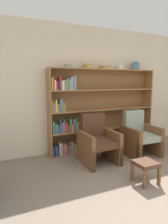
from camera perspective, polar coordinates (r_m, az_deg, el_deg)
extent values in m
cube|color=beige|center=(4.57, 1.07, 6.47)|extent=(12.00, 0.06, 2.75)
cube|color=olive|center=(4.10, -9.90, -0.36)|extent=(0.02, 0.30, 1.83)
cube|color=olive|center=(5.34, 17.54, 1.41)|extent=(0.02, 0.30, 1.83)
cube|color=olive|center=(4.56, 5.82, 11.96)|extent=(2.52, 0.30, 0.02)
cube|color=olive|center=(4.80, 5.49, -10.07)|extent=(2.52, 0.30, 0.03)
cube|color=brown|center=(4.71, 4.77, 0.87)|extent=(2.52, 0.01, 1.83)
cube|color=#334CB2|center=(4.25, -8.85, -11.01)|extent=(0.02, 0.13, 0.20)
cube|color=black|center=(4.26, -8.53, -10.62)|extent=(0.03, 0.16, 0.25)
cube|color=#334CB2|center=(4.28, -8.10, -10.74)|extent=(0.03, 0.18, 0.21)
cube|color=black|center=(4.29, -7.66, -10.74)|extent=(0.02, 0.18, 0.20)
cube|color=#B2A899|center=(4.28, -7.11, -10.44)|extent=(0.04, 0.15, 0.25)
cube|color=#B2A899|center=(4.32, -6.71, -10.30)|extent=(0.03, 0.20, 0.25)
cube|color=#994C99|center=(4.30, -6.05, -10.66)|extent=(0.03, 0.13, 0.21)
cube|color=orange|center=(4.31, -5.52, -10.45)|extent=(0.04, 0.12, 0.23)
cube|color=red|center=(4.35, -5.26, -10.51)|extent=(0.02, 0.19, 0.19)
cube|color=#334CB2|center=(4.34, -4.90, -10.22)|extent=(0.03, 0.16, 0.24)
cube|color=#7F6B4C|center=(4.37, -4.48, -10.45)|extent=(0.04, 0.19, 0.19)
cube|color=orange|center=(4.36, -3.82, -10.19)|extent=(0.03, 0.14, 0.23)
cube|color=#669EB2|center=(4.39, -3.41, -10.02)|extent=(0.04, 0.18, 0.24)
cube|color=gold|center=(4.39, -2.69, -10.31)|extent=(0.04, 0.13, 0.19)
cube|color=orange|center=(4.40, -2.26, -9.75)|extent=(0.02, 0.15, 0.27)
cube|color=olive|center=(4.67, 5.57, -4.60)|extent=(2.52, 0.30, 0.03)
cube|color=#4C756B|center=(4.12, -8.88, -4.47)|extent=(0.04, 0.14, 0.25)
cube|color=#4C756B|center=(4.15, -8.43, -4.76)|extent=(0.02, 0.17, 0.20)
cube|color=#4C756B|center=(4.14, -7.88, -4.77)|extent=(0.04, 0.13, 0.20)
cube|color=#334CB2|center=(4.18, -7.43, -4.80)|extent=(0.04, 0.19, 0.17)
cube|color=#4C756B|center=(4.17, -6.93, -4.12)|extent=(0.02, 0.17, 0.27)
cube|color=#4C756B|center=(4.18, -6.64, -4.66)|extent=(0.02, 0.16, 0.19)
cube|color=#994C99|center=(4.20, -6.35, -4.30)|extent=(0.03, 0.19, 0.23)
cube|color=#4C756B|center=(4.18, -5.95, -4.02)|extent=(0.02, 0.16, 0.28)
cube|color=#994C99|center=(4.21, -5.68, -4.57)|extent=(0.02, 0.17, 0.19)
cube|color=red|center=(4.20, -5.31, -4.28)|extent=(0.03, 0.15, 0.23)
cube|color=red|center=(4.22, -4.72, -4.71)|extent=(0.04, 0.14, 0.16)
cube|color=#388C47|center=(4.23, -4.13, -3.85)|extent=(0.04, 0.16, 0.28)
cube|color=gold|center=(4.27, -3.72, -4.47)|extent=(0.02, 0.19, 0.17)
cube|color=#994C99|center=(4.25, -3.18, -3.96)|extent=(0.04, 0.15, 0.25)
cube|color=#388C47|center=(4.28, -2.72, -3.69)|extent=(0.03, 0.18, 0.28)
cube|color=white|center=(4.31, -2.28, -4.20)|extent=(0.03, 0.18, 0.19)
cube|color=olive|center=(4.59, 5.65, 0.81)|extent=(2.52, 0.30, 0.02)
cube|color=#B2A899|center=(4.04, -9.20, 1.66)|extent=(0.02, 0.15, 0.25)
cube|color=#7F6B4C|center=(4.05, -8.70, 1.22)|extent=(0.04, 0.13, 0.18)
cube|color=gold|center=(4.05, -8.08, 1.72)|extent=(0.04, 0.13, 0.25)
cube|color=#7F6B4C|center=(4.10, -7.62, 1.21)|extent=(0.03, 0.19, 0.17)
cube|color=#334CB2|center=(4.09, -7.19, 1.88)|extent=(0.02, 0.16, 0.26)
cube|color=#388C47|center=(4.09, -6.82, 1.89)|extent=(0.03, 0.15, 0.26)
cube|color=#7F6B4C|center=(4.10, -6.43, 1.92)|extent=(0.02, 0.15, 0.27)
cube|color=#7F6B4C|center=(4.11, -5.98, 1.45)|extent=(0.04, 0.14, 0.19)
cube|color=orange|center=(4.11, -5.49, 1.52)|extent=(0.02, 0.12, 0.20)
cube|color=olive|center=(4.55, 5.73, 6.36)|extent=(2.52, 0.30, 0.02)
cube|color=gold|center=(4.00, -9.26, 7.97)|extent=(0.02, 0.13, 0.25)
cube|color=red|center=(4.04, -8.97, 8.19)|extent=(0.02, 0.19, 0.28)
cube|color=white|center=(4.05, -8.54, 7.62)|extent=(0.03, 0.18, 0.20)
cube|color=red|center=(4.04, -8.04, 7.50)|extent=(0.03, 0.15, 0.18)
cube|color=black|center=(4.06, -7.57, 7.43)|extent=(0.04, 0.18, 0.17)
cube|color=red|center=(4.08, -7.10, 8.11)|extent=(0.02, 0.20, 0.26)
cube|color=#669EB2|center=(4.06, -6.62, 7.61)|extent=(0.02, 0.14, 0.19)
cube|color=white|center=(4.08, -6.16, 7.62)|extent=(0.04, 0.14, 0.19)
cube|color=#4C756B|center=(4.10, -5.59, 7.73)|extent=(0.03, 0.15, 0.20)
cube|color=orange|center=(4.10, -5.14, 7.82)|extent=(0.02, 0.13, 0.22)
cube|color=#388C47|center=(4.12, -4.74, 8.04)|extent=(0.03, 0.16, 0.25)
cube|color=#669EB2|center=(4.13, -4.27, 7.79)|extent=(0.03, 0.15, 0.21)
cube|color=#B2A899|center=(4.16, -3.94, 8.16)|extent=(0.03, 0.20, 0.26)
cube|color=#994C99|center=(4.18, -3.46, 8.25)|extent=(0.03, 0.20, 0.27)
cube|color=#669EB2|center=(4.18, -2.94, 8.29)|extent=(0.03, 0.18, 0.28)
cylinder|color=gray|center=(4.19, -4.54, 12.93)|extent=(0.15, 0.15, 0.07)
torus|color=gray|center=(4.20, -4.54, 13.34)|extent=(0.17, 0.17, 0.02)
cylinder|color=tan|center=(4.37, 1.21, 12.90)|extent=(0.21, 0.21, 0.09)
torus|color=tan|center=(4.38, 1.21, 13.41)|extent=(0.23, 0.23, 0.02)
cylinder|color=tan|center=(4.57, 6.05, 12.51)|extent=(0.23, 0.23, 0.07)
torus|color=tan|center=(4.57, 6.05, 12.85)|extent=(0.25, 0.25, 0.02)
cylinder|color=silver|center=(4.79, 10.31, 12.37)|extent=(0.16, 0.16, 0.09)
torus|color=silver|center=(4.79, 10.32, 12.83)|extent=(0.18, 0.18, 0.02)
cylinder|color=slate|center=(5.05, 14.52, 12.44)|extent=(0.18, 0.18, 0.16)
cylinder|color=slate|center=(5.06, 14.57, 13.56)|extent=(0.10, 0.10, 0.04)
cube|color=brown|center=(3.81, 10.38, -12.40)|extent=(0.07, 0.07, 0.37)
cube|color=brown|center=(3.54, 2.51, -13.94)|extent=(0.07, 0.07, 0.37)
cube|color=brown|center=(4.30, 5.73, -9.86)|extent=(0.07, 0.07, 0.37)
cube|color=brown|center=(4.06, -1.40, -10.94)|extent=(0.07, 0.07, 0.37)
cube|color=#4C2D1E|center=(3.85, 4.32, -8.70)|extent=(0.49, 0.65, 0.12)
cube|color=#4C2D1E|center=(4.02, 2.47, -3.84)|extent=(0.48, 0.13, 0.50)
cube|color=brown|center=(4.01, 7.88, -9.46)|extent=(0.09, 0.68, 0.61)
cube|color=brown|center=(3.76, 0.48, -10.62)|extent=(0.09, 0.68, 0.61)
cube|color=brown|center=(4.44, 21.33, -9.81)|extent=(0.07, 0.07, 0.37)
cube|color=brown|center=(4.08, 15.51, -11.17)|extent=(0.07, 0.07, 0.37)
cube|color=brown|center=(4.87, 16.26, -7.95)|extent=(0.07, 0.07, 0.37)
cube|color=brown|center=(4.54, 10.63, -8.96)|extent=(0.07, 0.07, 0.37)
cube|color=gray|center=(4.41, 16.03, -6.76)|extent=(0.49, 0.65, 0.12)
cube|color=gray|center=(4.56, 13.95, -2.59)|extent=(0.48, 0.13, 0.50)
cube|color=brown|center=(4.62, 18.70, -7.43)|extent=(0.09, 0.68, 0.61)
cube|color=brown|center=(4.27, 13.04, -8.48)|extent=(0.09, 0.68, 0.61)
cube|color=brown|center=(3.36, 13.59, -16.29)|extent=(0.04, 0.04, 0.28)
cube|color=brown|center=(3.53, 17.29, -15.20)|extent=(0.04, 0.04, 0.28)
cube|color=brown|center=(3.17, 16.87, -18.02)|extent=(0.04, 0.04, 0.28)
cube|color=brown|center=(3.35, 20.62, -16.72)|extent=(0.04, 0.04, 0.28)
cube|color=#4C2D1E|center=(3.28, 17.23, -13.85)|extent=(0.32, 0.32, 0.06)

